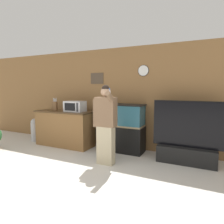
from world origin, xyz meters
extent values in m
plane|color=beige|center=(0.00, 0.00, 0.00)|extent=(18.00, 18.00, 0.00)
cube|color=olive|center=(0.00, 2.94, 1.30)|extent=(10.00, 0.06, 2.60)
cube|color=#4C3D2D|center=(-0.66, 2.90, 1.83)|extent=(0.39, 0.02, 0.30)
cylinder|color=white|center=(0.65, 2.90, 2.00)|extent=(0.25, 0.03, 0.25)
cylinder|color=black|center=(0.65, 2.90, 2.00)|extent=(0.27, 0.01, 0.27)
cube|color=brown|center=(-1.39, 2.38, 0.46)|extent=(1.58, 0.61, 0.92)
cube|color=#48321C|center=(-1.39, 2.38, 0.94)|extent=(1.62, 0.65, 0.03)
cube|color=silver|center=(-1.04, 2.38, 1.09)|extent=(0.53, 0.33, 0.28)
cube|color=black|center=(-1.08, 2.21, 1.09)|extent=(0.33, 0.01, 0.19)
cube|color=#2D2D33|center=(-0.85, 2.21, 1.09)|extent=(0.05, 0.01, 0.22)
cube|color=brown|center=(-1.70, 2.36, 1.08)|extent=(0.14, 0.09, 0.24)
cylinder|color=#B7B7BC|center=(-1.75, 2.36, 1.25)|extent=(0.02, 0.02, 0.10)
cylinder|color=#B7B7BC|center=(-1.70, 2.36, 1.24)|extent=(0.02, 0.02, 0.08)
cylinder|color=#B7B7BC|center=(-1.65, 2.36, 1.25)|extent=(0.02, 0.02, 0.11)
cylinder|color=#B7B7BC|center=(-1.75, 2.40, 1.25)|extent=(0.02, 0.02, 0.09)
cylinder|color=#B7B7BC|center=(-1.70, 2.40, 1.24)|extent=(0.02, 0.02, 0.08)
cube|color=black|center=(0.20, 2.60, 0.32)|extent=(1.14, 0.48, 0.64)
cube|color=#937F5B|center=(0.20, 2.60, 0.66)|extent=(1.10, 0.47, 0.04)
cube|color=#285B70|center=(0.20, 2.60, 0.91)|extent=(1.09, 0.46, 0.53)
cube|color=black|center=(0.20, 2.60, 1.17)|extent=(1.14, 0.48, 0.03)
cube|color=black|center=(1.75, 2.43, 0.18)|extent=(1.18, 0.40, 0.35)
cube|color=black|center=(1.75, 2.43, 0.83)|extent=(1.39, 0.05, 0.95)
cube|color=black|center=(1.75, 2.46, 0.83)|extent=(1.42, 0.01, 0.98)
cube|color=#BCAD89|center=(0.25, 1.67, 0.40)|extent=(0.34, 0.19, 0.79)
cube|color=brown|center=(0.25, 1.67, 1.09)|extent=(0.43, 0.21, 0.60)
sphere|color=tan|center=(0.25, 1.67, 1.50)|extent=(0.20, 0.20, 0.20)
sphere|color=black|center=(0.25, 1.67, 1.56)|extent=(0.16, 0.16, 0.16)
cylinder|color=brown|center=(0.01, 1.67, 1.05)|extent=(0.11, 0.11, 0.57)
cylinder|color=brown|center=(0.42, 1.54, 1.39)|extent=(0.10, 0.31, 0.26)
cylinder|color=white|center=(0.42, 1.52, 1.49)|extent=(0.02, 0.06, 0.11)
cylinder|color=#2856B2|center=(0.42, 1.50, 1.55)|extent=(0.02, 0.03, 0.05)
cylinder|color=#B7B7BC|center=(-2.51, 2.37, 0.26)|extent=(0.24, 0.24, 0.53)
sphere|color=#ADADB2|center=(-2.51, 2.37, 0.56)|extent=(0.23, 0.23, 0.23)
camera|label=1|loc=(2.10, -1.90, 1.58)|focal=32.00mm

